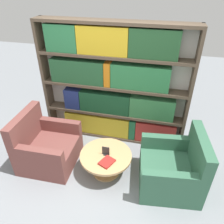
# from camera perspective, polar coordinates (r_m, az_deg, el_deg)

# --- Properties ---
(ground_plane) EXTENTS (14.00, 14.00, 0.00)m
(ground_plane) POSITION_cam_1_polar(r_m,az_deg,el_deg) (3.61, -4.75, -18.59)
(ground_plane) COLOR gray
(bookshelf) EXTENTS (2.64, 0.30, 2.20)m
(bookshelf) POSITION_cam_1_polar(r_m,az_deg,el_deg) (3.92, 0.50, 6.71)
(bookshelf) COLOR silver
(bookshelf) RESTS_ON ground_plane
(armchair_left) EXTENTS (0.90, 0.92, 0.93)m
(armchair_left) POSITION_cam_1_polar(r_m,az_deg,el_deg) (3.91, -16.76, -8.86)
(armchair_left) COLOR brown
(armchair_left) RESTS_ON ground_plane
(armchair_right) EXTENTS (0.98, 0.99, 0.93)m
(armchair_right) POSITION_cam_1_polar(r_m,az_deg,el_deg) (3.52, 15.67, -14.25)
(armchair_right) COLOR #336047
(armchair_right) RESTS_ON ground_plane
(coffee_table) EXTENTS (0.82, 0.82, 0.38)m
(coffee_table) POSITION_cam_1_polar(r_m,az_deg,el_deg) (3.58, -1.60, -12.29)
(coffee_table) COLOR tan
(coffee_table) RESTS_ON ground_plane
(table_sign) EXTENTS (0.12, 0.06, 0.16)m
(table_sign) POSITION_cam_1_polar(r_m,az_deg,el_deg) (3.46, -1.65, -10.26)
(table_sign) COLOR black
(table_sign) RESTS_ON coffee_table
(stray_book) EXTENTS (0.25, 0.28, 0.03)m
(stray_book) POSITION_cam_1_polar(r_m,az_deg,el_deg) (3.37, -1.35, -12.92)
(stray_book) COLOR maroon
(stray_book) RESTS_ON coffee_table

